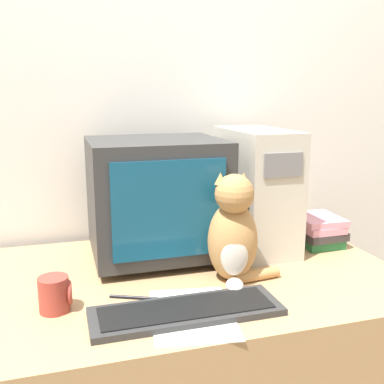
{
  "coord_description": "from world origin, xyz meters",
  "views": [
    {
      "loc": [
        -0.33,
        -0.87,
        1.31
      ],
      "look_at": [
        0.07,
        0.47,
        1.0
      ],
      "focal_mm": 42.0,
      "sensor_mm": 36.0,
      "label": 1
    }
  ],
  "objects_px": {
    "book_stack": "(318,230)",
    "pen": "(136,298)",
    "keyboard": "(186,311)",
    "cat": "(233,234)",
    "crt_monitor": "(156,197)",
    "computer_tower": "(256,189)",
    "mug": "(55,294)"
  },
  "relations": [
    {
      "from": "book_stack",
      "to": "pen",
      "type": "xyz_separation_m",
      "value": [
        -0.74,
        -0.26,
        -0.05
      ]
    },
    {
      "from": "keyboard",
      "to": "cat",
      "type": "xyz_separation_m",
      "value": [
        0.2,
        0.17,
        0.14
      ]
    },
    {
      "from": "crt_monitor",
      "to": "cat",
      "type": "distance_m",
      "value": 0.33
    },
    {
      "from": "crt_monitor",
      "to": "cat",
      "type": "relative_size",
      "value": 1.3
    },
    {
      "from": "crt_monitor",
      "to": "cat",
      "type": "xyz_separation_m",
      "value": [
        0.18,
        -0.27,
        -0.07
      ]
    },
    {
      "from": "crt_monitor",
      "to": "pen",
      "type": "relative_size",
      "value": 3.15
    },
    {
      "from": "computer_tower",
      "to": "pen",
      "type": "xyz_separation_m",
      "value": [
        -0.5,
        -0.31,
        -0.21
      ]
    },
    {
      "from": "pen",
      "to": "crt_monitor",
      "type": "bearing_deg",
      "value": 67.3
    },
    {
      "from": "cat",
      "to": "pen",
      "type": "height_order",
      "value": "cat"
    },
    {
      "from": "keyboard",
      "to": "book_stack",
      "type": "distance_m",
      "value": 0.73
    },
    {
      "from": "crt_monitor",
      "to": "computer_tower",
      "type": "xyz_separation_m",
      "value": [
        0.37,
        0.0,
        0.01
      ]
    },
    {
      "from": "book_stack",
      "to": "mug",
      "type": "height_order",
      "value": "book_stack"
    },
    {
      "from": "pen",
      "to": "mug",
      "type": "bearing_deg",
      "value": -178.07
    },
    {
      "from": "crt_monitor",
      "to": "mug",
      "type": "xyz_separation_m",
      "value": [
        -0.34,
        -0.32,
        -0.17
      ]
    },
    {
      "from": "crt_monitor",
      "to": "keyboard",
      "type": "height_order",
      "value": "crt_monitor"
    },
    {
      "from": "crt_monitor",
      "to": "computer_tower",
      "type": "bearing_deg",
      "value": 0.36
    },
    {
      "from": "keyboard",
      "to": "cat",
      "type": "bearing_deg",
      "value": 40.86
    },
    {
      "from": "computer_tower",
      "to": "crt_monitor",
      "type": "bearing_deg",
      "value": -179.64
    },
    {
      "from": "cat",
      "to": "book_stack",
      "type": "xyz_separation_m",
      "value": [
        0.43,
        0.21,
        -0.09
      ]
    },
    {
      "from": "keyboard",
      "to": "pen",
      "type": "relative_size",
      "value": 3.57
    },
    {
      "from": "keyboard",
      "to": "crt_monitor",
      "type": "bearing_deg",
      "value": 87.56
    },
    {
      "from": "crt_monitor",
      "to": "book_stack",
      "type": "height_order",
      "value": "crt_monitor"
    },
    {
      "from": "book_stack",
      "to": "pen",
      "type": "relative_size",
      "value": 1.37
    },
    {
      "from": "cat",
      "to": "mug",
      "type": "xyz_separation_m",
      "value": [
        -0.52,
        -0.05,
        -0.1
      ]
    },
    {
      "from": "keyboard",
      "to": "mug",
      "type": "distance_m",
      "value": 0.35
    },
    {
      "from": "book_stack",
      "to": "pen",
      "type": "distance_m",
      "value": 0.78
    },
    {
      "from": "cat",
      "to": "book_stack",
      "type": "bearing_deg",
      "value": 42.72
    },
    {
      "from": "mug",
      "to": "pen",
      "type": "bearing_deg",
      "value": 1.93
    },
    {
      "from": "keyboard",
      "to": "mug",
      "type": "relative_size",
      "value": 5.28
    },
    {
      "from": "computer_tower",
      "to": "cat",
      "type": "relative_size",
      "value": 1.29
    },
    {
      "from": "book_stack",
      "to": "pen",
      "type": "bearing_deg",
      "value": -160.83
    },
    {
      "from": "cat",
      "to": "book_stack",
      "type": "relative_size",
      "value": 1.76
    }
  ]
}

